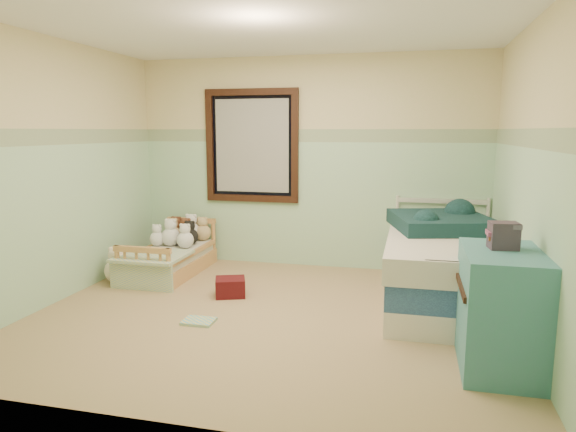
% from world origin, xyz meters
% --- Properties ---
extents(floor, '(4.20, 3.60, 0.02)m').
position_xyz_m(floor, '(0.00, 0.00, -0.01)').
color(floor, '#96795C').
rests_on(floor, ground).
extents(ceiling, '(4.20, 3.60, 0.02)m').
position_xyz_m(ceiling, '(0.00, 0.00, 2.51)').
color(ceiling, white).
rests_on(ceiling, wall_back).
extents(wall_back, '(4.20, 0.04, 2.50)m').
position_xyz_m(wall_back, '(0.00, 1.80, 1.25)').
color(wall_back, beige).
rests_on(wall_back, floor).
extents(wall_front, '(4.20, 0.04, 2.50)m').
position_xyz_m(wall_front, '(0.00, -1.80, 1.25)').
color(wall_front, beige).
rests_on(wall_front, floor).
extents(wall_left, '(0.04, 3.60, 2.50)m').
position_xyz_m(wall_left, '(-2.10, 0.00, 1.25)').
color(wall_left, beige).
rests_on(wall_left, floor).
extents(wall_right, '(0.04, 3.60, 2.50)m').
position_xyz_m(wall_right, '(2.10, 0.00, 1.25)').
color(wall_right, beige).
rests_on(wall_right, floor).
extents(wainscot_mint, '(4.20, 0.01, 1.50)m').
position_xyz_m(wainscot_mint, '(0.00, 1.79, 0.75)').
color(wainscot_mint, '#A3CEAF').
rests_on(wainscot_mint, floor).
extents(border_strip, '(4.20, 0.01, 0.15)m').
position_xyz_m(border_strip, '(0.00, 1.79, 1.57)').
color(border_strip, '#4A7254').
rests_on(border_strip, wall_back).
extents(window_frame, '(1.16, 0.06, 1.36)m').
position_xyz_m(window_frame, '(-0.70, 1.76, 1.45)').
color(window_frame, black).
rests_on(window_frame, wall_back).
extents(window_blinds, '(0.92, 0.01, 1.12)m').
position_xyz_m(window_blinds, '(-0.70, 1.77, 1.45)').
color(window_blinds, '#B2B3AE').
rests_on(window_blinds, window_frame).
extents(toddler_bed_frame, '(0.65, 1.29, 0.17)m').
position_xyz_m(toddler_bed_frame, '(-1.48, 1.05, 0.08)').
color(toddler_bed_frame, olive).
rests_on(toddler_bed_frame, floor).
extents(toddler_mattress, '(0.59, 1.24, 0.12)m').
position_xyz_m(toddler_mattress, '(-1.48, 1.05, 0.23)').
color(toddler_mattress, silver).
rests_on(toddler_mattress, toddler_bed_frame).
extents(patchwork_quilt, '(0.70, 0.65, 0.03)m').
position_xyz_m(patchwork_quilt, '(-1.48, 0.65, 0.30)').
color(patchwork_quilt, '#7DA5BB').
rests_on(patchwork_quilt, toddler_mattress).
extents(plush_bed_brown, '(0.20, 0.20, 0.20)m').
position_xyz_m(plush_bed_brown, '(-1.63, 1.55, 0.39)').
color(plush_bed_brown, brown).
rests_on(plush_bed_brown, toddler_mattress).
extents(plush_bed_white, '(0.23, 0.23, 0.23)m').
position_xyz_m(plush_bed_white, '(-1.43, 1.55, 0.40)').
color(plush_bed_white, white).
rests_on(plush_bed_white, toddler_mattress).
extents(plush_bed_tan, '(0.21, 0.21, 0.21)m').
position_xyz_m(plush_bed_tan, '(-1.58, 1.33, 0.39)').
color(plush_bed_tan, tan).
rests_on(plush_bed_tan, toddler_mattress).
extents(plush_bed_dark, '(0.20, 0.20, 0.20)m').
position_xyz_m(plush_bed_dark, '(-1.35, 1.33, 0.38)').
color(plush_bed_dark, black).
rests_on(plush_bed_dark, toddler_mattress).
extents(plush_floor_cream, '(0.27, 0.27, 0.27)m').
position_xyz_m(plush_floor_cream, '(-1.87, 0.58, 0.13)').
color(plush_floor_cream, '#FAE8CB').
rests_on(plush_floor_cream, floor).
extents(plush_floor_tan, '(0.23, 0.23, 0.23)m').
position_xyz_m(plush_floor_tan, '(-1.80, 0.77, 0.11)').
color(plush_floor_tan, tan).
rests_on(plush_floor_tan, floor).
extents(twin_bed_frame, '(1.05, 2.09, 0.22)m').
position_xyz_m(twin_bed_frame, '(1.55, 0.74, 0.11)').
color(twin_bed_frame, silver).
rests_on(twin_bed_frame, floor).
extents(twin_boxspring, '(1.05, 2.09, 0.22)m').
position_xyz_m(twin_boxspring, '(1.55, 0.74, 0.33)').
color(twin_boxspring, navy).
rests_on(twin_boxspring, twin_bed_frame).
extents(twin_mattress, '(1.09, 2.13, 0.22)m').
position_xyz_m(twin_mattress, '(1.55, 0.74, 0.55)').
color(twin_mattress, silver).
rests_on(twin_mattress, twin_boxspring).
extents(teal_blanket, '(1.10, 1.14, 0.14)m').
position_xyz_m(teal_blanket, '(1.50, 1.04, 0.73)').
color(teal_blanket, black).
rests_on(teal_blanket, twin_mattress).
extents(dresser, '(0.52, 0.83, 0.83)m').
position_xyz_m(dresser, '(1.83, -0.60, 0.41)').
color(dresser, teal).
rests_on(dresser, floor).
extents(book_stack, '(0.20, 0.17, 0.19)m').
position_xyz_m(book_stack, '(1.83, -0.53, 0.92)').
color(book_stack, '#47262A').
rests_on(book_stack, dresser).
extents(red_pillow, '(0.36, 0.34, 0.18)m').
position_xyz_m(red_pillow, '(-0.52, 0.43, 0.09)').
color(red_pillow, maroon).
rests_on(red_pillow, floor).
extents(floor_book, '(0.27, 0.21, 0.02)m').
position_xyz_m(floor_book, '(-0.53, -0.32, 0.01)').
color(floor_book, '#FDD64E').
rests_on(floor_book, floor).
extents(extra_plush_0, '(0.22, 0.22, 0.22)m').
position_xyz_m(extra_plush_0, '(-1.54, 1.21, 0.40)').
color(extra_plush_0, white).
rests_on(extra_plush_0, toddler_mattress).
extents(extra_plush_1, '(0.20, 0.20, 0.20)m').
position_xyz_m(extra_plush_1, '(-1.32, 1.14, 0.38)').
color(extra_plush_1, white).
rests_on(extra_plush_1, toddler_mattress).
extents(extra_plush_2, '(0.15, 0.15, 0.15)m').
position_xyz_m(extra_plush_2, '(-1.60, 1.51, 0.36)').
color(extra_plush_2, brown).
rests_on(extra_plush_2, toddler_mattress).
extents(extra_plush_3, '(0.20, 0.20, 0.20)m').
position_xyz_m(extra_plush_3, '(-1.46, 1.46, 0.39)').
color(extra_plush_3, brown).
rests_on(extra_plush_3, toddler_mattress).
extents(extra_plush_4, '(0.20, 0.20, 0.20)m').
position_xyz_m(extra_plush_4, '(-1.29, 1.59, 0.39)').
color(extra_plush_4, tan).
rests_on(extra_plush_4, toddler_mattress).
extents(extra_plush_5, '(0.18, 0.18, 0.18)m').
position_xyz_m(extra_plush_5, '(-1.69, 1.17, 0.37)').
color(extra_plush_5, white).
rests_on(extra_plush_5, toddler_mattress).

